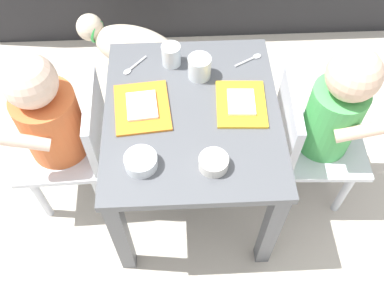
{
  "coord_description": "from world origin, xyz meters",
  "views": [
    {
      "loc": [
        -0.04,
        -0.77,
        1.4
      ],
      "look_at": [
        0.0,
        0.0,
        0.3
      ],
      "focal_mm": 39.41,
      "sensor_mm": 36.0,
      "label": 1
    }
  ],
  "objects": [
    {
      "name": "spoon_by_left_tray",
      "position": [
        -0.17,
        0.18,
        0.47
      ],
      "size": [
        0.08,
        0.08,
        0.01
      ],
      "color": "silver",
      "rests_on": "dining_table"
    },
    {
      "name": "cereal_bowl_left_side",
      "position": [
        0.05,
        -0.19,
        0.48
      ],
      "size": [
        0.08,
        0.08,
        0.03
      ],
      "color": "silver",
      "rests_on": "dining_table"
    },
    {
      "name": "seated_child_right",
      "position": [
        0.41,
        0.01,
        0.42
      ],
      "size": [
        0.29,
        0.29,
        0.66
      ],
      "color": "silver",
      "rests_on": "ground"
    },
    {
      "name": "dining_table",
      "position": [
        0.0,
        0.0,
        0.38
      ],
      "size": [
        0.51,
        0.59,
        0.47
      ],
      "color": "#515459",
      "rests_on": "ground"
    },
    {
      "name": "seated_child_left",
      "position": [
        -0.41,
        0.03,
        0.41
      ],
      "size": [
        0.29,
        0.29,
        0.65
      ],
      "color": "silver",
      "rests_on": "ground"
    },
    {
      "name": "spoon_by_right_tray",
      "position": [
        0.19,
        0.2,
        0.47
      ],
      "size": [
        0.09,
        0.06,
        0.01
      ],
      "color": "silver",
      "rests_on": "dining_table"
    },
    {
      "name": "water_cup_right",
      "position": [
        0.03,
        0.14,
        0.5
      ],
      "size": [
        0.07,
        0.07,
        0.07
      ],
      "color": "white",
      "rests_on": "dining_table"
    },
    {
      "name": "veggie_bowl_near",
      "position": [
        -0.14,
        -0.18,
        0.48
      ],
      "size": [
        0.09,
        0.09,
        0.04
      ],
      "color": "white",
      "rests_on": "dining_table"
    },
    {
      "name": "ground_plane",
      "position": [
        0.0,
        0.0,
        0.0
      ],
      "size": [
        7.0,
        7.0,
        0.0
      ],
      "primitive_type": "plane",
      "color": "beige"
    },
    {
      "name": "food_tray_left",
      "position": [
        -0.14,
        0.02,
        0.47
      ],
      "size": [
        0.17,
        0.2,
        0.02
      ],
      "color": "orange",
      "rests_on": "dining_table"
    },
    {
      "name": "dog",
      "position": [
        -0.22,
        0.57,
        0.2
      ],
      "size": [
        0.46,
        0.32,
        0.3
      ],
      "color": "beige",
      "rests_on": "ground"
    },
    {
      "name": "food_tray_right",
      "position": [
        0.14,
        0.02,
        0.47
      ],
      "size": [
        0.15,
        0.18,
        0.02
      ],
      "color": "gold",
      "rests_on": "dining_table"
    },
    {
      "name": "water_cup_left",
      "position": [
        -0.05,
        0.2,
        0.5
      ],
      "size": [
        0.06,
        0.06,
        0.07
      ],
      "color": "white",
      "rests_on": "dining_table"
    }
  ]
}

